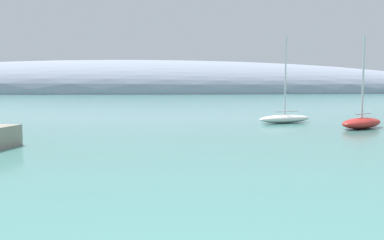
% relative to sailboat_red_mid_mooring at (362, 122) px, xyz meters
% --- Properties ---
extents(distant_ridge, '(355.12, 84.81, 33.28)m').
position_rel_sailboat_red_mid_mooring_xyz_m(distant_ridge, '(-32.81, 184.38, -0.57)').
color(distant_ridge, '#8E99AD').
rests_on(distant_ridge, ground).
extents(sailboat_red_mid_mooring, '(6.06, 5.45, 8.49)m').
position_rel_sailboat_red_mid_mooring_xyz_m(sailboat_red_mid_mooring, '(0.00, 0.00, 0.00)').
color(sailboat_red_mid_mooring, red).
rests_on(sailboat_red_mid_mooring, water).
extents(sailboat_white_outer_mooring, '(6.62, 4.13, 9.24)m').
position_rel_sailboat_red_mid_mooring_xyz_m(sailboat_white_outer_mooring, '(-5.53, 6.08, -0.05)').
color(sailboat_white_outer_mooring, white).
rests_on(sailboat_white_outer_mooring, water).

